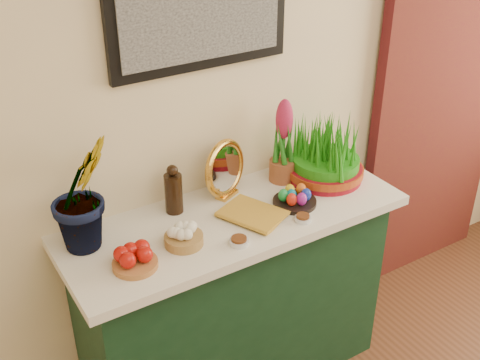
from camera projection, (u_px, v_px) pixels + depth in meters
name	position (u px, v px, depth m)	size (l,w,h in m)	color
sideboard	(234.00, 303.00, 2.63)	(1.30, 0.45, 0.85)	#13351E
tablecloth	(233.00, 218.00, 2.41)	(1.40, 0.55, 0.04)	silver
hyacinth_green	(80.00, 176.00, 2.08)	(0.29, 0.24, 0.57)	#23761D
apple_bowl	(135.00, 259.00, 2.09)	(0.21, 0.21, 0.08)	#A66432
garlic_basket	(184.00, 237.00, 2.21)	(0.18, 0.18, 0.08)	#A77B43
vinegar_cruet	(174.00, 191.00, 2.38)	(0.07, 0.07, 0.21)	black
mirror	(225.00, 169.00, 2.48)	(0.25, 0.15, 0.25)	gold
book	(240.00, 224.00, 2.31)	(0.16, 0.24, 0.03)	#BD8B28
spice_dish_left	(239.00, 241.00, 2.22)	(0.07, 0.07, 0.03)	silver
spice_dish_right	(303.00, 218.00, 2.35)	(0.07, 0.07, 0.03)	silver
egg_plate	(295.00, 198.00, 2.45)	(0.22, 0.22, 0.07)	black
hyacinth_pink	(283.00, 145.00, 2.56)	(0.12, 0.12, 0.38)	brown
wheatgrass_sabzeh	(326.00, 154.00, 2.60)	(0.34, 0.34, 0.28)	maroon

